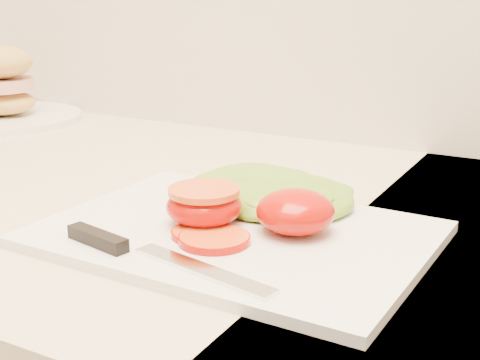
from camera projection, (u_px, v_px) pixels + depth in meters
The scene contains 9 objects.
cutting_board at pixel (235, 234), 0.62m from camera, with size 0.35×0.25×0.01m, color white.
tomato_half_dome at pixel (295, 212), 0.61m from camera, with size 0.07×0.07×0.04m, color #BD1101.
tomato_half_cut at pixel (204, 204), 0.62m from camera, with size 0.07×0.07×0.04m.
tomato_slice_0 at pixel (214, 239), 0.59m from camera, with size 0.06×0.06×0.01m, color orange.
tomato_slice_1 at pixel (202, 233), 0.60m from camera, with size 0.05×0.05×0.01m, color orange.
lettuce_leaf_0 at pixel (259, 191), 0.68m from camera, with size 0.16×0.11×0.03m, color #87AB2D.
lettuce_leaf_1 at pixel (300, 198), 0.66m from camera, with size 0.12×0.09×0.03m, color #87AB2D.
knife at pixel (137, 250), 0.56m from camera, with size 0.21×0.05×0.01m.
sandwich_plate at pixel (1, 94), 1.13m from camera, with size 0.26×0.26×0.13m.
Camera 1 is at (0.38, 1.08, 1.16)m, focal length 50.00 mm.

